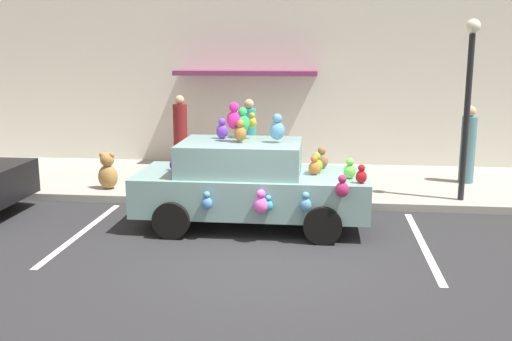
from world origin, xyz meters
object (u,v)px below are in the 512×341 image
object	(u,v)px
pedestrian_near_shopfront	(181,136)
teddy_bear_on_sidewalk	(108,172)
plush_covered_car	(250,182)
street_lamp_post	(468,90)
pedestrian_walking_past	(468,147)
pedestrian_by_lamp	(249,143)

from	to	relation	value
pedestrian_near_shopfront	teddy_bear_on_sidewalk	bearing A→B (deg)	-118.65
plush_covered_car	pedestrian_near_shopfront	world-z (taller)	plush_covered_car
street_lamp_post	pedestrian_walking_past	xyz separation A→B (m)	(0.46, 1.64, -1.39)
pedestrian_near_shopfront	pedestrian_by_lamp	size ratio (longest dim) A/B	0.99
teddy_bear_on_sidewalk	pedestrian_by_lamp	size ratio (longest dim) A/B	0.43
plush_covered_car	street_lamp_post	distance (m)	4.72
teddy_bear_on_sidewalk	pedestrian_by_lamp	world-z (taller)	pedestrian_by_lamp
street_lamp_post	plush_covered_car	bearing A→B (deg)	-156.85
teddy_bear_on_sidewalk	plush_covered_car	bearing A→B (deg)	-29.11
pedestrian_near_shopfront	pedestrian_by_lamp	xyz separation A→B (m)	(1.84, -1.04, 0.02)
plush_covered_car	pedestrian_near_shopfront	size ratio (longest dim) A/B	2.18
teddy_bear_on_sidewalk	street_lamp_post	size ratio (longest dim) A/B	0.23
street_lamp_post	pedestrian_by_lamp	xyz separation A→B (m)	(-4.48, 1.15, -1.32)
teddy_bear_on_sidewalk	pedestrian_walking_past	bearing A→B (deg)	10.92
teddy_bear_on_sidewalk	pedestrian_walking_past	distance (m)	8.07
plush_covered_car	pedestrian_walking_past	xyz separation A→B (m)	(4.56, 3.39, 0.17)
plush_covered_car	street_lamp_post	world-z (taller)	street_lamp_post
street_lamp_post	pedestrian_walking_past	distance (m)	2.20
plush_covered_car	pedestrian_by_lamp	size ratio (longest dim) A/B	2.17
plush_covered_car	street_lamp_post	bearing A→B (deg)	23.15
teddy_bear_on_sidewalk	pedestrian_walking_past	xyz separation A→B (m)	(7.92, 1.53, 0.45)
pedestrian_near_shopfront	pedestrian_walking_past	world-z (taller)	pedestrian_near_shopfront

